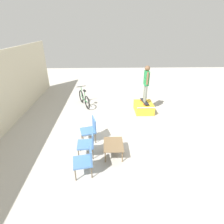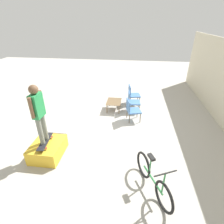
# 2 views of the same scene
# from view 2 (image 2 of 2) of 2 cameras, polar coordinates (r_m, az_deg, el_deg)

# --- Properties ---
(ground_plane) EXTENTS (24.00, 24.00, 0.00)m
(ground_plane) POSITION_cam_2_polar(r_m,az_deg,el_deg) (6.86, -6.68, -4.30)
(ground_plane) COLOR #B7B2A8
(skate_ramp_box) EXTENTS (1.07, 0.85, 0.46)m
(skate_ramp_box) POSITION_cam_2_polar(r_m,az_deg,el_deg) (5.68, -20.14, -11.23)
(skate_ramp_box) COLOR gold
(skate_ramp_box) RESTS_ON ground_plane
(skateboard_on_ramp) EXTENTS (0.86, 0.33, 0.07)m
(skateboard_on_ramp) POSITION_cam_2_polar(r_m,az_deg,el_deg) (5.49, -21.01, -8.95)
(skateboard_on_ramp) COLOR black
(skateboard_on_ramp) RESTS_ON skate_ramp_box
(person_skater) EXTENTS (0.57, 0.24, 1.71)m
(person_skater) POSITION_cam_2_polar(r_m,az_deg,el_deg) (4.98, -23.01, 0.48)
(person_skater) COLOR gray
(person_skater) RESTS_ON skateboard_on_ramp
(coffee_table) EXTENTS (0.82, 0.63, 0.42)m
(coffee_table) POSITION_cam_2_polar(r_m,az_deg,el_deg) (7.78, 0.64, 3.19)
(coffee_table) COLOR brown
(coffee_table) RESTS_ON ground_plane
(patio_chair_left) EXTENTS (0.60, 0.60, 0.90)m
(patio_chair_left) POSITION_cam_2_polar(r_m,az_deg,el_deg) (8.40, 6.72, 5.97)
(patio_chair_left) COLOR brown
(patio_chair_left) RESTS_ON ground_plane
(patio_chair_center) EXTENTS (0.55, 0.55, 0.90)m
(patio_chair_center) POSITION_cam_2_polar(r_m,az_deg,el_deg) (7.68, 6.57, 3.75)
(patio_chair_center) COLOR brown
(patio_chair_center) RESTS_ON ground_plane
(patio_chair_right) EXTENTS (0.64, 0.64, 0.90)m
(patio_chair_right) POSITION_cam_2_polar(r_m,az_deg,el_deg) (6.94, 6.42, 0.97)
(patio_chair_right) COLOR brown
(patio_chair_right) RESTS_ON ground_plane
(bicycle) EXTENTS (1.52, 0.78, 0.95)m
(bicycle) POSITION_cam_2_polar(r_m,az_deg,el_deg) (4.48, 13.17, -20.40)
(bicycle) COLOR black
(bicycle) RESTS_ON ground_plane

